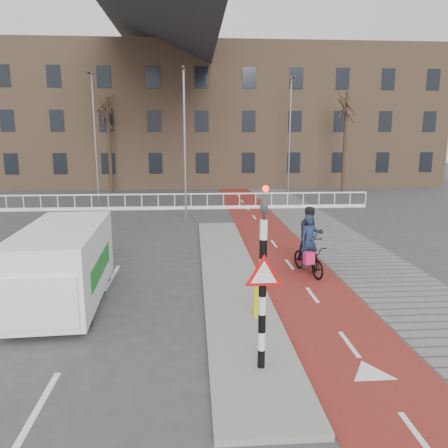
{
  "coord_description": "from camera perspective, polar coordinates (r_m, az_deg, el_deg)",
  "views": [
    {
      "loc": [
        -1.85,
        -9.59,
        4.49
      ],
      "look_at": [
        -0.82,
        5.0,
        1.5
      ],
      "focal_mm": 35.0,
      "sensor_mm": 36.0,
      "label": 1
    }
  ],
  "objects": [
    {
      "name": "ground",
      "position": [
        10.75,
        6.42,
        -13.21
      ],
      "size": [
        120.0,
        120.0,
        0.0
      ],
      "primitive_type": "plane",
      "color": "#38383A",
      "rests_on": "ground"
    },
    {
      "name": "bike_lane",
      "position": [
        20.38,
        5.52,
        -1.21
      ],
      "size": [
        2.5,
        60.0,
        0.01
      ],
      "primitive_type": "cube",
      "color": "maroon",
      "rests_on": "ground"
    },
    {
      "name": "sidewalk",
      "position": [
        21.02,
        13.07,
        -1.07
      ],
      "size": [
        3.0,
        60.0,
        0.01
      ],
      "primitive_type": "cube",
      "color": "slate",
      "rests_on": "ground"
    },
    {
      "name": "curb_island",
      "position": [
        14.34,
        0.76,
        -6.44
      ],
      "size": [
        1.8,
        16.0,
        0.12
      ],
      "primitive_type": "cube",
      "color": "gray",
      "rests_on": "ground"
    },
    {
      "name": "traffic_signal",
      "position": [
        8.07,
        5.11,
        -6.55
      ],
      "size": [
        0.8,
        0.8,
        3.68
      ],
      "color": "black",
      "rests_on": "curb_island"
    },
    {
      "name": "bollard",
      "position": [
        10.79,
        4.18,
        -10.06
      ],
      "size": [
        0.12,
        0.12,
        0.8
      ],
      "primitive_type": "cylinder",
      "color": "#D2C50B",
      "rests_on": "curb_island"
    },
    {
      "name": "cyclist_near",
      "position": [
        14.52,
        11.01,
        -3.93
      ],
      "size": [
        1.1,
        1.99,
        1.96
      ],
      "rotation": [
        0.0,
        0.0,
        0.25
      ],
      "color": "black",
      "rests_on": "bike_lane"
    },
    {
      "name": "cyclist_far",
      "position": [
        15.19,
        11.17,
        -2.41
      ],
      "size": [
        0.91,
        1.99,
        2.11
      ],
      "rotation": [
        0.0,
        0.0,
        -0.01
      ],
      "color": "black",
      "rests_on": "bike_lane"
    },
    {
      "name": "van",
      "position": [
        12.57,
        -20.21,
        -4.83
      ],
      "size": [
        2.2,
        4.95,
        2.09
      ],
      "rotation": [
        0.0,
        0.0,
        0.05
      ],
      "color": "white",
      "rests_on": "ground"
    },
    {
      "name": "railing",
      "position": [
        27.1,
        -10.68,
        2.48
      ],
      "size": [
        28.0,
        0.1,
        0.99
      ],
      "color": "silver",
      "rests_on": "ground"
    },
    {
      "name": "townhouse_row",
      "position": [
        41.74,
        -5.84,
        16.07
      ],
      "size": [
        46.0,
        10.0,
        15.9
      ],
      "color": "#7F6047",
      "rests_on": "ground"
    },
    {
      "name": "tree_mid",
      "position": [
        35.71,
        -14.73,
        9.88
      ],
      "size": [
        0.29,
        0.29,
        7.35
      ],
      "primitive_type": "cylinder",
      "color": "black",
      "rests_on": "ground"
    },
    {
      "name": "tree_right",
      "position": [
        35.39,
        15.51,
        10.07
      ],
      "size": [
        0.27,
        0.27,
        7.65
      ],
      "primitive_type": "cylinder",
      "color": "black",
      "rests_on": "ground"
    },
    {
      "name": "streetlight_near",
      "position": [
        23.54,
        -5.14,
        10.17
      ],
      "size": [
        0.12,
        0.12,
        7.88
      ],
      "primitive_type": "cylinder",
      "color": "slate",
      "rests_on": "ground"
    },
    {
      "name": "streetlight_left",
      "position": [
        30.9,
        -16.46,
        10.63
      ],
      "size": [
        0.12,
        0.12,
        8.47
      ],
      "primitive_type": "cylinder",
      "color": "slate",
      "rests_on": "ground"
    },
    {
      "name": "streetlight_right",
      "position": [
        35.32,
        8.58,
        11.33
      ],
      "size": [
        0.12,
        0.12,
        8.85
      ],
      "primitive_type": "cylinder",
      "color": "slate",
      "rests_on": "ground"
    }
  ]
}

